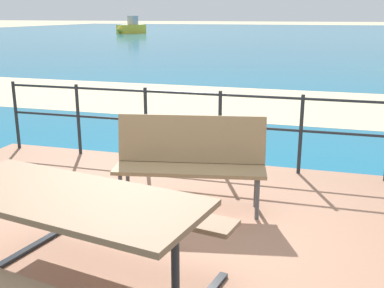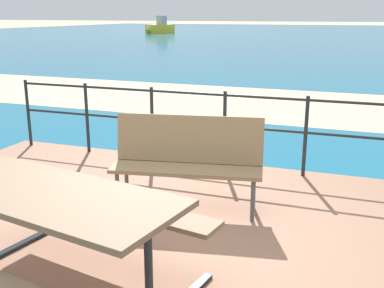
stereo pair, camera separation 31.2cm
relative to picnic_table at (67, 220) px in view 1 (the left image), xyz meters
name	(u,v)px [view 1 (the left image)]	position (x,y,z in m)	size (l,w,h in m)	color
ground_plane	(151,266)	(0.30, 0.67, -0.65)	(240.00, 240.00, 0.00)	tan
patio_paving	(151,262)	(0.30, 0.67, -0.62)	(6.40, 5.20, 0.06)	#996B51
sea_water	(316,36)	(0.30, 40.67, -0.65)	(90.00, 90.00, 0.01)	#196B8E
beach_strip	(267,103)	(0.30, 7.85, -0.65)	(54.00, 4.05, 0.01)	beige
picnic_table	(67,220)	(0.00, 0.00, 0.00)	(2.05, 1.78, 0.77)	#7A6047
park_bench	(190,156)	(0.31, 1.75, -0.06)	(1.51, 0.69, 0.91)	#8C704C
railing_fence	(220,120)	(0.30, 3.09, 0.00)	(5.94, 0.04, 0.96)	#1E2328
boat_mid	(131,28)	(-17.74, 41.97, -0.10)	(2.29, 3.57, 1.73)	yellow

